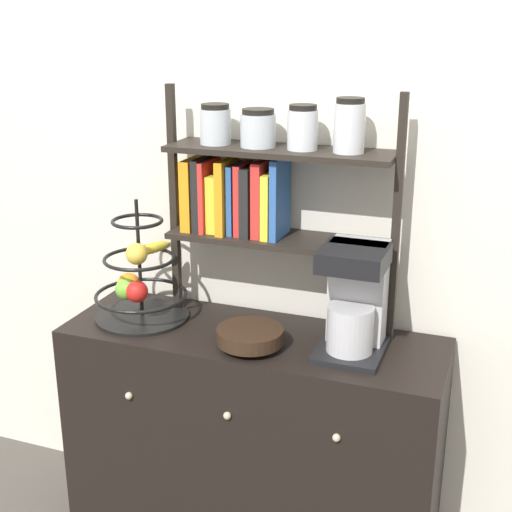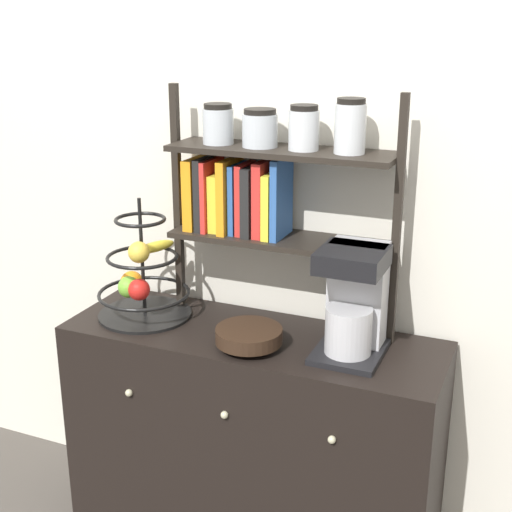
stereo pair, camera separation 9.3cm
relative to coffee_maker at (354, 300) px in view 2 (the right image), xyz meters
The scene contains 6 objects.
wall_back 0.52m from the coffee_maker, 143.50° to the left, with size 7.00×0.05×2.60m, color silver.
sideboard 0.65m from the coffee_maker, behind, with size 1.22×0.42×0.80m.
coffee_maker is the anchor object (origin of this frame).
fruit_stand 0.72m from the coffee_maker, behind, with size 0.31×0.31×0.41m.
wooden_bowl 0.34m from the coffee_maker, 161.83° to the right, with size 0.21×0.21×0.06m.
shelf_hutch 0.47m from the coffee_maker, 161.97° to the left, with size 0.76×0.20×0.76m.
Camera 2 is at (0.82, -1.69, 1.76)m, focal length 50.00 mm.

